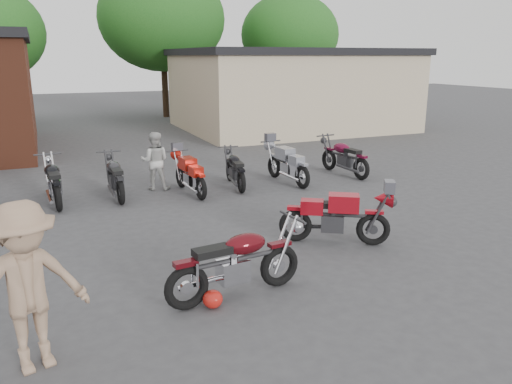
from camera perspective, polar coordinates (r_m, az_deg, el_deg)
name	(u,v)px	position (r m, az deg, el deg)	size (l,w,h in m)	color
ground	(239,272)	(8.31, -1.97, -9.12)	(90.00, 90.00, 0.00)	#38383B
stucco_building	(289,92)	(24.81, 3.85, 11.34)	(10.00, 8.00, 3.50)	tan
tree_2	(163,38)	(29.84, -10.61, 16.87)	(7.04, 7.04, 8.80)	#134713
tree_3	(289,50)	(32.58, 3.83, 15.87)	(6.08, 6.08, 7.60)	#134713
vintage_motorcycle	(238,258)	(7.28, -2.10, -7.55)	(2.09, 0.69, 1.21)	#48090E
sportbike	(337,214)	(9.43, 9.20, -2.52)	(2.00, 0.66, 1.16)	#9F0D18
helmet	(213,299)	(7.19, -4.98, -12.09)	(0.29, 0.29, 0.26)	#AB1912
person_light	(155,161)	(13.39, -11.47, 3.49)	(0.75, 0.58, 1.54)	#B0B0AC
person_tan	(28,288)	(6.07, -24.60, -9.94)	(1.27, 0.73, 1.97)	#9B7A60
row_bike_2	(53,179)	(12.86, -22.17, 1.36)	(2.03, 0.67, 1.18)	black
row_bike_3	(115,175)	(12.93, -15.83, 1.90)	(1.96, 0.65, 1.14)	#242426
row_bike_4	(190,172)	(12.89, -7.60, 2.23)	(1.90, 0.63, 1.10)	#B4190F
row_bike_5	(235,167)	(13.47, -2.43, 2.85)	(1.86, 0.61, 1.08)	black
row_bike_6	(287,162)	(13.91, 3.57, 3.44)	(2.02, 0.67, 1.17)	gray
row_bike_7	(344,155)	(15.08, 10.02, 4.19)	(2.05, 0.68, 1.19)	#550A24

